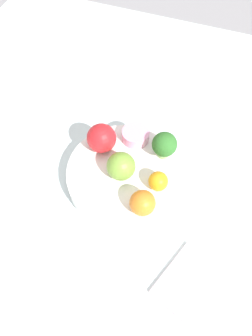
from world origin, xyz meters
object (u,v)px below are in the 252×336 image
at_px(broccoli, 164,145).
at_px(orange_back, 142,203).
at_px(apple_green, 102,138).
at_px(napkin, 192,285).
at_px(bowl, 126,176).
at_px(orange_front, 158,181).
at_px(apple_red, 121,166).
at_px(small_cup, 136,135).

bearing_deg(broccoli, orange_back, -90.64).
distance_m(apple_green, orange_back, 0.17).
relative_size(broccoli, napkin, 0.42).
bearing_deg(apple_green, orange_back, -40.92).
xyz_separation_m(bowl, orange_front, (0.07, -0.01, 0.04)).
distance_m(bowl, broccoli, 0.10).
xyz_separation_m(apple_red, orange_front, (0.08, -0.00, -0.01)).
bearing_deg(orange_back, apple_green, 139.08).
distance_m(broccoli, napkin, 0.27).
xyz_separation_m(bowl, small_cup, (-0.01, 0.08, 0.03)).
xyz_separation_m(apple_green, small_cup, (0.06, 0.05, -0.02)).
bearing_deg(orange_back, orange_front, 76.97).
bearing_deg(small_cup, bowl, -84.21).
distance_m(orange_front, small_cup, 0.13).
bearing_deg(orange_front, apple_green, 159.54).
relative_size(apple_green, orange_front, 1.59).
height_order(orange_back, small_cup, orange_back).
distance_m(small_cup, napkin, 0.32).
distance_m(bowl, apple_red, 0.05).
relative_size(bowl, orange_back, 4.99).
distance_m(apple_red, apple_green, 0.08).
height_order(bowl, small_cup, small_cup).
height_order(orange_front, small_cup, orange_front).
bearing_deg(apple_red, orange_back, -42.70).
height_order(broccoli, apple_green, same).
distance_m(orange_back, napkin, 0.17).
xyz_separation_m(broccoli, apple_green, (-0.13, -0.02, -0.00)).
bearing_deg(bowl, orange_front, -10.37).
bearing_deg(orange_front, small_cup, 129.32).
height_order(bowl, apple_red, apple_red).
bearing_deg(apple_green, broccoli, 11.10).
bearing_deg(orange_front, apple_red, 178.26).
relative_size(broccoli, orange_front, 1.60).
bearing_deg(small_cup, apple_red, -88.85).
bearing_deg(apple_red, broccoli, 48.46).
relative_size(orange_back, napkin, 0.33).
bearing_deg(bowl, apple_green, 150.22).
xyz_separation_m(bowl, napkin, (0.18, -0.16, -0.02)).
height_order(broccoli, small_cup, broccoli).
bearing_deg(apple_red, small_cup, 91.15).
distance_m(bowl, napkin, 0.25).
distance_m(apple_red, small_cup, 0.10).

